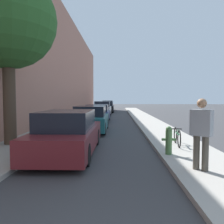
{
  "coord_description": "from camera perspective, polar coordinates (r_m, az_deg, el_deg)",
  "views": [
    {
      "loc": [
        0.63,
        -0.3,
        1.79
      ],
      "look_at": [
        0.35,
        10.18,
        1.18
      ],
      "focal_mm": 36.97,
      "sensor_mm": 36.0,
      "label": 1
    }
  ],
  "objects": [
    {
      "name": "parked_car_navy",
      "position": [
        18.18,
        -3.53,
        -0.31
      ],
      "size": [
        1.81,
        4.33,
        1.33
      ],
      "color": "black",
      "rests_on": "ground"
    },
    {
      "name": "street_tree_near",
      "position": [
        9.67,
        -24.44,
        19.85
      ],
      "size": [
        3.51,
        3.51,
        6.27
      ],
      "color": "#4C3A2B",
      "rests_on": "sidewalk_left"
    },
    {
      "name": "parked_car_teal",
      "position": [
        12.6,
        -5.23,
        -1.85
      ],
      "size": [
        1.74,
        4.06,
        1.4
      ],
      "color": "black",
      "rests_on": "ground"
    },
    {
      "name": "sidewalk_left",
      "position": [
        16.76,
        -10.66,
        -2.67
      ],
      "size": [
        2.0,
        52.0,
        0.12
      ],
      "color": "#ADA89E",
      "rests_on": "ground"
    },
    {
      "name": "ground_plane",
      "position": [
        16.41,
        -0.69,
        -2.96
      ],
      "size": [
        120.0,
        120.0,
        0.0
      ],
      "primitive_type": "plane",
      "color": "#3D3D3F"
    },
    {
      "name": "parked_car_red",
      "position": [
        35.4,
        -1.07,
        1.55
      ],
      "size": [
        1.71,
        4.13,
        1.51
      ],
      "color": "black",
      "rests_on": "ground"
    },
    {
      "name": "parked_car_black",
      "position": [
        30.16,
        -1.23,
        1.22
      ],
      "size": [
        1.74,
        4.53,
        1.47
      ],
      "color": "black",
      "rests_on": "ground"
    },
    {
      "name": "fire_hydrant",
      "position": [
        7.16,
        13.85,
        -6.72
      ],
      "size": [
        0.42,
        0.19,
        0.85
      ],
      "color": "#47703D",
      "rests_on": "sidewalk_right"
    },
    {
      "name": "parked_car_white",
      "position": [
        24.17,
        -2.34,
        0.76
      ],
      "size": [
        1.71,
        4.24,
        1.52
      ],
      "color": "black",
      "rests_on": "ground"
    },
    {
      "name": "parked_car_maroon",
      "position": [
        7.63,
        -10.74,
        -5.27
      ],
      "size": [
        1.72,
        4.61,
        1.41
      ],
      "color": "black",
      "rests_on": "ground"
    },
    {
      "name": "pedestrian",
      "position": [
        5.76,
        21.21,
        -4.24
      ],
      "size": [
        0.52,
        0.49,
        1.68
      ],
      "rotation": [
        0.0,
        0.0,
        2.43
      ],
      "color": "#4C473D",
      "rests_on": "sidewalk_right"
    },
    {
      "name": "building_facade_left",
      "position": [
        17.27,
        -15.33,
        13.18
      ],
      "size": [
        0.7,
        52.0,
        9.57
      ],
      "color": "tan",
      "rests_on": "ground"
    },
    {
      "name": "sidewalk_right",
      "position": [
        16.54,
        9.41,
        -2.74
      ],
      "size": [
        2.0,
        52.0,
        0.12
      ],
      "color": "#ADA89E",
      "rests_on": "ground"
    },
    {
      "name": "bicycle",
      "position": [
        8.65,
        15.8,
        -5.86
      ],
      "size": [
        0.44,
        1.47,
        0.6
      ],
      "rotation": [
        0.0,
        0.0,
        -0.1
      ],
      "color": "black",
      "rests_on": "sidewalk_right"
    }
  ]
}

